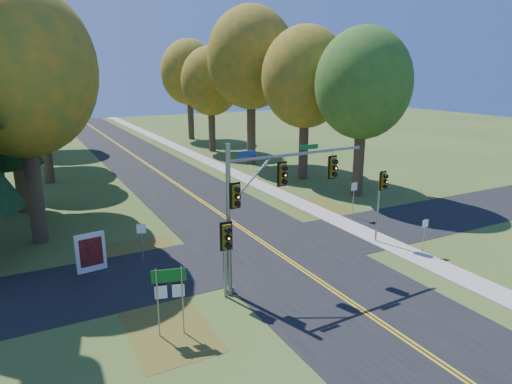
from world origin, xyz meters
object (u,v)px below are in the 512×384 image
route_sign_cluster (169,288)px  east_signal_pole (382,189)px  info_kiosk (91,253)px  traffic_mast (266,194)px

route_sign_cluster → east_signal_pole: bearing=29.6°
route_sign_cluster → info_kiosk: bearing=118.4°
traffic_mast → route_sign_cluster: bearing=-161.8°
traffic_mast → info_kiosk: 9.22m
east_signal_pole → route_sign_cluster: east_signal_pole is taller
east_signal_pole → route_sign_cluster: (-13.32, -3.55, -1.29)m
traffic_mast → route_sign_cluster: (-5.08, -1.97, -2.40)m
traffic_mast → east_signal_pole: size_ratio=1.75×
traffic_mast → east_signal_pole: (8.24, 1.58, -1.12)m
route_sign_cluster → traffic_mast: bearing=35.8°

